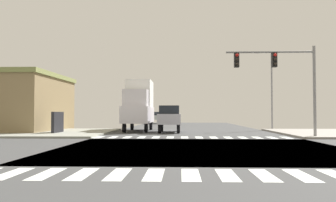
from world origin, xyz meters
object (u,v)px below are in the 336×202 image
at_px(traffic_signal_mast, 279,70).
at_px(box_truck_queued_1, 139,104).
at_px(suv_crossing_1, 170,116).
at_px(street_lamp, 269,83).
at_px(sedan_nearside_1, 156,117).

xyz_separation_m(traffic_signal_mast, box_truck_queued_1, (-10.78, 8.88, -2.09)).
distance_m(suv_crossing_1, box_truck_queued_1, 3.93).
distance_m(street_lamp, suv_crossing_1, 11.40).
relative_size(traffic_signal_mast, suv_crossing_1, 1.37).
bearing_deg(street_lamp, sedan_nearside_1, 122.27).
height_order(traffic_signal_mast, suv_crossing_1, traffic_signal_mast).
xyz_separation_m(traffic_signal_mast, suv_crossing_1, (-7.78, 6.63, -3.26)).
height_order(traffic_signal_mast, street_lamp, street_lamp).
bearing_deg(suv_crossing_1, street_lamp, -155.41).
bearing_deg(box_truck_queued_1, traffic_signal_mast, 140.52).
bearing_deg(traffic_signal_mast, suv_crossing_1, 139.56).
xyz_separation_m(traffic_signal_mast, sedan_nearside_1, (-10.78, 31.60, -3.53)).
height_order(street_lamp, sedan_nearside_1, street_lamp).
distance_m(traffic_signal_mast, sedan_nearside_1, 33.58).
bearing_deg(sedan_nearside_1, street_lamp, 122.27).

